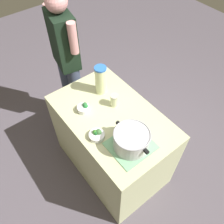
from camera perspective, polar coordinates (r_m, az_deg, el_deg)
name	(u,v)px	position (r m, az deg, el deg)	size (l,w,h in m)	color
ground_plane	(112,162)	(2.78, 0.00, -12.19)	(8.00, 8.00, 0.00)	#554D57
counter_slab	(112,142)	(2.40, 0.00, -7.41)	(1.14, 0.73, 0.87)	#BBBE8E
dish_cloth	(131,145)	(1.87, 4.59, -8.12)	(0.31, 0.34, 0.01)	#79B585
cooking_pot	(131,139)	(1.80, 4.76, -6.69)	(0.36, 0.29, 0.16)	#B7B7BC
lemonade_pitcher	(101,80)	(2.15, -2.74, 7.82)	(0.11, 0.11, 0.29)	beige
mason_jar	(115,100)	(2.08, 0.62, 2.91)	(0.08, 0.08, 0.12)	beige
broccoli_bowl_front	(97,135)	(1.90, -3.71, -5.54)	(0.13, 0.13, 0.07)	silver
broccoli_bowl_center	(84,108)	(2.08, -6.86, 0.98)	(0.11, 0.11, 0.08)	silver
person_cook	(67,61)	(2.56, -10.90, 12.03)	(0.50, 0.26, 1.64)	#3D465E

